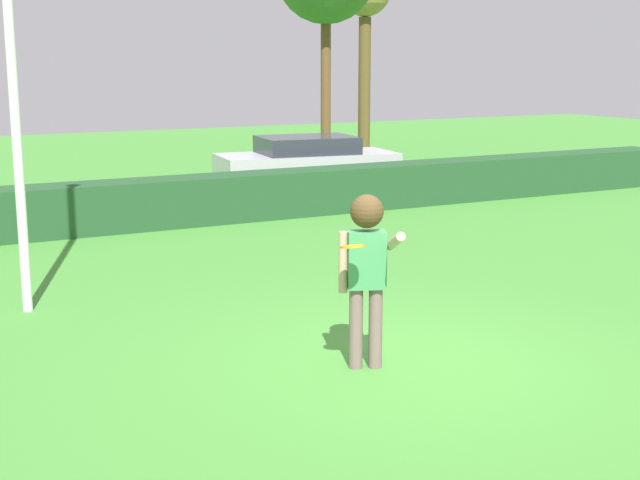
% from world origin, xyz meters
% --- Properties ---
extents(ground_plane, '(60.00, 60.00, 0.00)m').
position_xyz_m(ground_plane, '(0.00, 0.00, 0.00)').
color(ground_plane, '#438C34').
extents(person, '(0.53, 0.82, 1.79)m').
position_xyz_m(person, '(-0.41, 0.08, 1.14)').
color(person, '#7A5E5D').
rests_on(person, ground).
extents(frisbee, '(0.24, 0.24, 0.06)m').
position_xyz_m(frisbee, '(-0.74, -0.22, 1.36)').
color(frisbee, orange).
extents(hedge_row, '(25.24, 0.90, 0.89)m').
position_xyz_m(hedge_row, '(0.00, 8.58, 0.44)').
color(hedge_row, '#224A27').
rests_on(hedge_row, ground).
extents(parked_car_silver, '(4.38, 2.22, 1.25)m').
position_xyz_m(parked_car_silver, '(4.75, 11.61, 0.69)').
color(parked_car_silver, '#B7B7BC').
rests_on(parked_car_silver, ground).
extents(bare_elm_tree, '(1.62, 1.62, 5.94)m').
position_xyz_m(bare_elm_tree, '(10.17, 18.19, 4.73)').
color(bare_elm_tree, brown).
rests_on(bare_elm_tree, ground).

